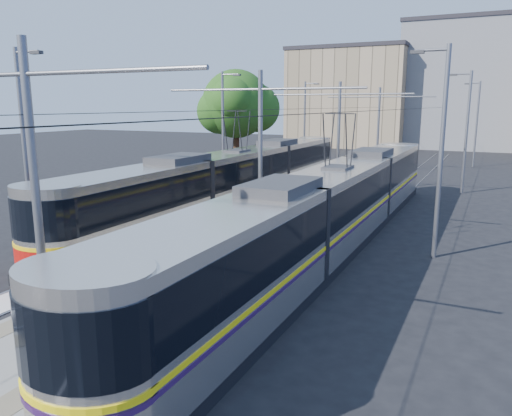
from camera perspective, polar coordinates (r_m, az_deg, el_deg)
The scene contains 13 objects.
ground at distance 16.19m, azimuth -11.82°, elevation -9.70°, with size 160.00×160.00×0.00m, color black.
platform at distance 30.87m, azimuth 7.61°, elevation 0.99°, with size 4.00×50.00×0.30m, color gray.
tactile_strip_left at distance 31.32m, azimuth 5.09°, elevation 1.49°, with size 0.70×50.00×0.01m, color gray.
tactile_strip_right at distance 30.44m, azimuth 10.21°, elevation 1.05°, with size 0.70×50.00×0.01m, color gray.
rails at distance 30.90m, azimuth 7.60°, elevation 0.75°, with size 8.71×70.00×0.03m.
tram_left at distance 28.01m, azimuth -2.15°, elevation 3.23°, with size 2.43×28.43×5.50m.
tram_right at distance 20.84m, azimuth 9.21°, elevation 0.54°, with size 2.43×30.02×5.50m.
catenary at distance 27.68m, azimuth 5.99°, elevation 8.93°, with size 9.20×70.00×7.00m.
street_lamps at distance 34.21m, azimuth 9.90°, elevation 8.77°, with size 15.18×38.22×8.00m.
shelter at distance 29.70m, azimuth 9.44°, elevation 3.33°, with size 0.86×1.21×2.46m.
tree at distance 40.17m, azimuth -1.70°, elevation 11.66°, with size 5.90×5.46×8.57m.
building_left at distance 74.43m, azimuth 10.84°, elevation 12.30°, with size 16.32×12.24×13.66m.
building_centre at distance 75.99m, azimuth 23.73°, elevation 12.70°, with size 18.36×14.28×16.78m.
Camera 1 is at (9.33, -11.87, 5.85)m, focal length 35.00 mm.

